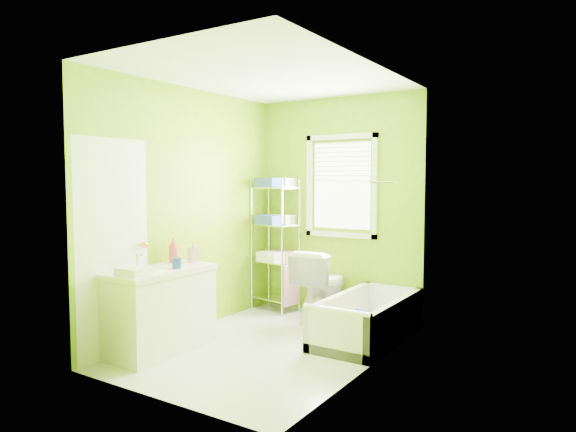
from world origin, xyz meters
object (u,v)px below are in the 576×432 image
Objects in this scene: vanity at (160,307)px; wire_shelf_unit at (277,230)px; bathtub at (367,325)px; toilet at (322,284)px.

vanity is 1.98m from wire_shelf_unit.
bathtub is at bearing -19.53° from wire_shelf_unit.
bathtub is 1.37× the size of vanity.
toilet is (-0.77, 0.44, 0.26)m from bathtub.
vanity is at bearing 66.29° from toilet.
wire_shelf_unit is (-1.44, 0.51, 0.86)m from bathtub.
wire_shelf_unit reaches higher than toilet.
vanity is at bearing -137.59° from bathtub.
toilet is 0.78× the size of vanity.
bathtub is at bearing 42.41° from vanity.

